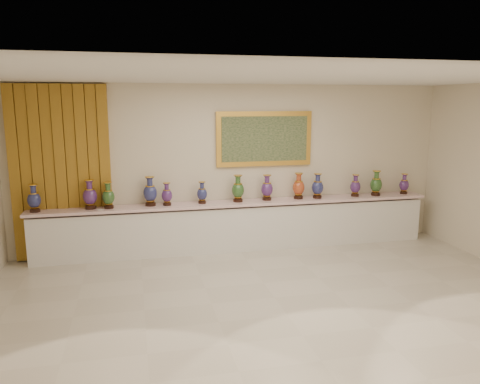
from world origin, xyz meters
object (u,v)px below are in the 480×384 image
at_px(counter, 238,226).
at_px(vase_1, 90,196).
at_px(vase_0, 34,200).
at_px(vase_2, 108,197).

distance_m(counter, vase_1, 2.66).
relative_size(counter, vase_0, 15.79).
height_order(counter, vase_1, vase_1).
bearing_deg(vase_2, counter, 1.08).
bearing_deg(counter, vase_2, -178.92).
xyz_separation_m(counter, vase_1, (-2.57, -0.02, 0.69)).
distance_m(vase_0, vase_2, 1.18).
bearing_deg(vase_1, vase_0, -178.06).
relative_size(vase_0, vase_1, 0.92).
xyz_separation_m(vase_0, vase_2, (1.18, 0.01, -0.00)).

